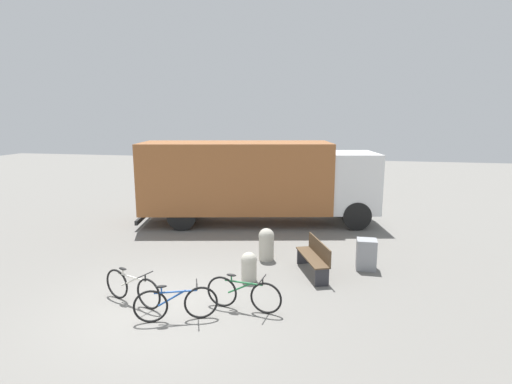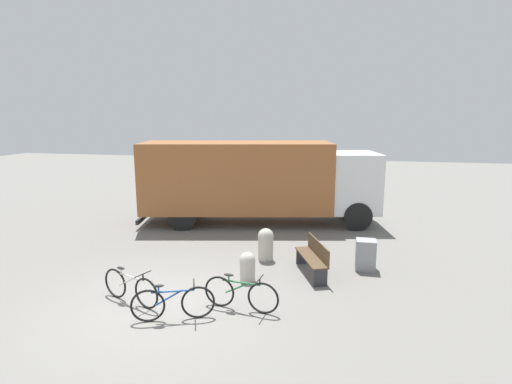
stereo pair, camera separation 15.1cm
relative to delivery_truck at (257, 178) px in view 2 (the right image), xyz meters
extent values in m
plane|color=slate|center=(-0.58, -7.00, -1.71)|extent=(60.00, 60.00, 0.00)
cube|color=#99592D|center=(-0.72, -0.15, 0.06)|extent=(7.20, 3.61, 2.54)
cube|color=silver|center=(3.49, 0.73, -0.13)|extent=(2.12, 2.46, 2.16)
cube|color=black|center=(-4.14, -0.87, -1.43)|extent=(0.54, 2.11, 0.16)
cylinder|color=black|center=(3.29, 1.67, -1.21)|extent=(1.05, 0.48, 1.01)
cylinder|color=black|center=(3.69, -0.21, -1.21)|extent=(1.05, 0.48, 1.01)
cylinder|color=black|center=(-2.77, 0.40, -1.21)|extent=(1.05, 0.48, 1.01)
cylinder|color=black|center=(-2.37, -1.48, -1.21)|extent=(1.05, 0.48, 1.01)
cube|color=brown|center=(2.39, -4.60, -1.26)|extent=(0.97, 1.65, 0.04)
cube|color=brown|center=(2.56, -4.54, -1.05)|extent=(0.63, 1.52, 0.44)
cube|color=#2D2D33|center=(2.67, -5.31, -1.49)|extent=(0.33, 0.17, 0.44)
cube|color=#2D2D33|center=(2.11, -3.90, -1.49)|extent=(0.33, 0.17, 0.44)
torus|color=black|center=(-1.76, -6.84, -1.37)|extent=(0.65, 0.27, 0.68)
torus|color=black|center=(-0.84, -7.18, -1.37)|extent=(0.65, 0.27, 0.68)
cylinder|color=silver|center=(-1.30, -7.01, -1.10)|extent=(0.79, 0.32, 0.04)
cylinder|color=silver|center=(-1.37, -6.99, -1.23)|extent=(0.53, 0.22, 0.32)
cylinder|color=silver|center=(-1.55, -6.92, -1.05)|extent=(0.03, 0.03, 0.11)
ellipsoid|color=black|center=(-1.55, -6.92, -0.97)|extent=(0.24, 0.16, 0.05)
cylinder|color=black|center=(-0.91, -7.15, -1.03)|extent=(0.03, 0.03, 0.14)
cylinder|color=black|center=(-0.91, -7.15, -0.96)|extent=(0.17, 0.42, 0.02)
torus|color=black|center=(-0.55, -7.69, -1.37)|extent=(0.65, 0.28, 0.68)
torus|color=black|center=(0.36, -7.34, -1.37)|extent=(0.65, 0.28, 0.68)
cylinder|color=#1E4C9E|center=(-0.10, -7.51, -1.10)|extent=(0.79, 0.33, 0.04)
cylinder|color=#1E4C9E|center=(-0.16, -7.54, -1.23)|extent=(0.53, 0.23, 0.32)
cylinder|color=#1E4C9E|center=(-0.35, -7.61, -1.05)|extent=(0.03, 0.03, 0.11)
ellipsoid|color=black|center=(-0.35, -7.61, -0.97)|extent=(0.24, 0.16, 0.05)
cylinder|color=black|center=(0.29, -7.36, -1.03)|extent=(0.03, 0.03, 0.14)
cylinder|color=black|center=(0.29, -7.36, -0.96)|extent=(0.18, 0.42, 0.02)
torus|color=black|center=(0.63, -6.76, -1.37)|extent=(0.68, 0.13, 0.68)
torus|color=black|center=(1.59, -6.89, -1.37)|extent=(0.68, 0.13, 0.68)
cylinder|color=#26723F|center=(1.11, -6.83, -1.10)|extent=(0.83, 0.14, 0.04)
cylinder|color=#26723F|center=(1.04, -6.82, -1.23)|extent=(0.55, 0.10, 0.32)
cylinder|color=#26723F|center=(0.85, -6.79, -1.05)|extent=(0.03, 0.03, 0.11)
ellipsoid|color=black|center=(0.85, -6.79, -0.97)|extent=(0.23, 0.12, 0.05)
cylinder|color=black|center=(1.52, -6.88, -1.03)|extent=(0.03, 0.03, 0.14)
cylinder|color=black|center=(1.52, -6.88, -0.96)|extent=(0.08, 0.44, 0.02)
cylinder|color=#B2AD9E|center=(0.90, -5.32, -1.45)|extent=(0.37, 0.37, 0.53)
sphere|color=#B2AD9E|center=(0.90, -5.32, -1.18)|extent=(0.39, 0.39, 0.39)
cylinder|color=#B2AD9E|center=(1.07, -3.81, -1.37)|extent=(0.42, 0.42, 0.69)
sphere|color=#B2AD9E|center=(1.07, -3.81, -1.02)|extent=(0.44, 0.44, 0.44)
cube|color=gray|center=(3.77, -3.97, -1.31)|extent=(0.51, 0.44, 0.81)
camera|label=1|loc=(2.89, -14.35, 2.28)|focal=28.00mm
camera|label=2|loc=(3.03, -14.32, 2.28)|focal=28.00mm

